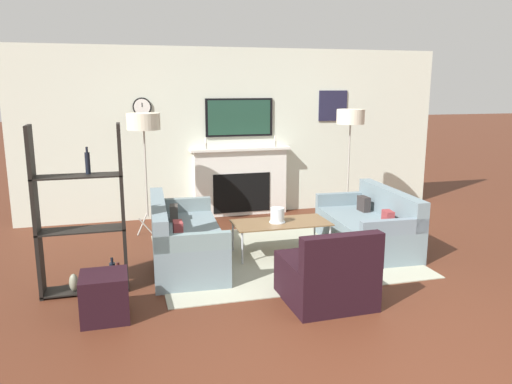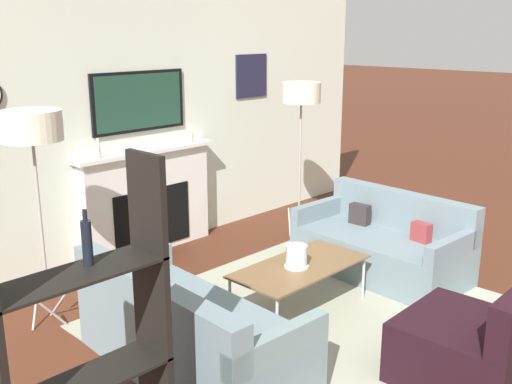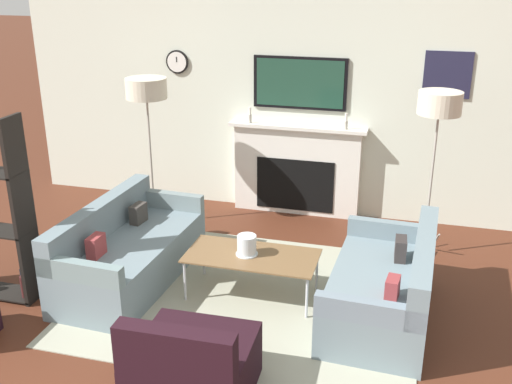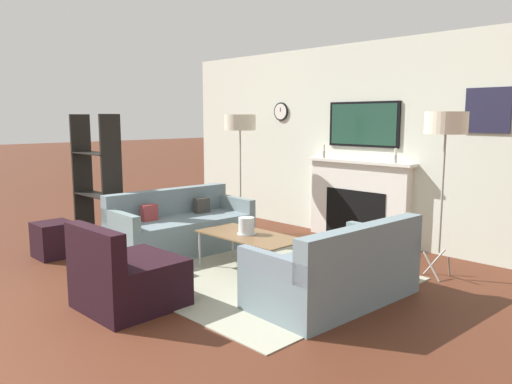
# 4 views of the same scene
# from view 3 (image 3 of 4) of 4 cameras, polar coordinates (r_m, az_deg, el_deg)

# --- Properties ---
(fireplace_wall) EXTENTS (7.03, 0.28, 2.70)m
(fireplace_wall) POSITION_cam_3_polar(r_m,az_deg,el_deg) (7.23, 4.18, 7.37)
(fireplace_wall) COLOR silver
(fireplace_wall) RESTS_ON ground_plane
(area_rug) EXTENTS (3.06, 2.48, 0.01)m
(area_rug) POSITION_cam_3_polar(r_m,az_deg,el_deg) (5.67, -0.64, -9.90)
(area_rug) COLOR #989984
(area_rug) RESTS_ON ground_plane
(couch_left) EXTENTS (0.88, 1.81, 0.77)m
(couch_left) POSITION_cam_3_polar(r_m,az_deg,el_deg) (5.95, -12.11, -5.78)
(couch_left) COLOR slate
(couch_left) RESTS_ON ground_plane
(couch_right) EXTENTS (0.91, 1.66, 0.77)m
(couch_right) POSITION_cam_3_polar(r_m,az_deg,el_deg) (5.37, 12.24, -9.02)
(couch_right) COLOR slate
(couch_right) RESTS_ON ground_plane
(armchair) EXTENTS (0.82, 0.83, 0.78)m
(armchair) POSITION_cam_3_polar(r_m,az_deg,el_deg) (4.37, -6.05, -16.47)
(armchair) COLOR black
(armchair) RESTS_ON ground_plane
(coffee_table) EXTENTS (1.21, 0.59, 0.42)m
(coffee_table) POSITION_cam_3_polar(r_m,az_deg,el_deg) (5.50, -0.40, -6.24)
(coffee_table) COLOR brown
(coffee_table) RESTS_ON ground_plane
(hurricane_candle) EXTENTS (0.20, 0.20, 0.19)m
(hurricane_candle) POSITION_cam_3_polar(r_m,az_deg,el_deg) (5.47, -0.88, -5.19)
(hurricane_candle) COLOR silver
(hurricane_candle) RESTS_ON coffee_table
(floor_lamp_left) EXTENTS (0.46, 0.46, 1.74)m
(floor_lamp_left) POSITION_cam_3_polar(r_m,az_deg,el_deg) (6.81, -10.41, 9.51)
(floor_lamp_left) COLOR #9E998E
(floor_lamp_left) RESTS_ON ground_plane
(floor_lamp_right) EXTENTS (0.43, 0.43, 1.76)m
(floor_lamp_right) POSITION_cam_3_polar(r_m,az_deg,el_deg) (6.17, 17.08, 7.86)
(floor_lamp_right) COLOR #9E998E
(floor_lamp_right) RESTS_ON ground_plane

